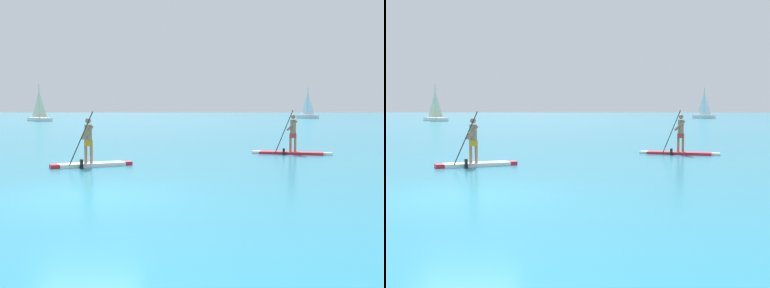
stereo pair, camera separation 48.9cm
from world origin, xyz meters
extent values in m
plane|color=teal|center=(0.00, 0.00, 0.00)|extent=(440.00, 440.00, 0.00)
cube|color=white|center=(-1.24, 6.23, 0.07)|extent=(2.40, 1.63, 0.14)
cube|color=red|center=(-2.43, 5.66, 0.07)|extent=(0.47, 0.55, 0.14)
cube|color=red|center=(-0.06, 6.81, 0.07)|extent=(0.44, 0.49, 0.14)
cylinder|color=#997051|center=(-1.44, 6.14, 0.54)|extent=(0.11, 0.11, 0.80)
cylinder|color=#997051|center=(-1.26, 6.23, 0.54)|extent=(0.11, 0.11, 0.80)
cube|color=orange|center=(-1.35, 6.18, 0.85)|extent=(0.33, 0.31, 0.22)
cylinder|color=#997051|center=(-1.35, 6.18, 1.22)|extent=(0.26, 0.26, 0.58)
sphere|color=#997051|center=(-1.35, 6.18, 1.65)|extent=(0.21, 0.21, 0.21)
cylinder|color=#997051|center=(-1.32, 6.02, 1.22)|extent=(0.40, 0.25, 0.53)
cylinder|color=#997051|center=(-1.46, 6.30, 1.22)|extent=(0.40, 0.25, 0.53)
cylinder|color=black|center=(-1.47, 5.64, 1.05)|extent=(0.78, 0.41, 1.87)
cube|color=black|center=(-1.47, 5.64, 0.16)|extent=(0.16, 0.21, 0.32)
cube|color=red|center=(6.72, 11.45, 0.06)|extent=(2.93, 1.40, 0.11)
cube|color=white|center=(5.17, 11.88, 0.06)|extent=(0.47, 0.54, 0.11)
cube|color=white|center=(8.26, 11.02, 0.06)|extent=(0.45, 0.48, 0.11)
cylinder|color=#997051|center=(6.67, 11.46, 0.53)|extent=(0.11, 0.11, 0.83)
cylinder|color=#997051|center=(6.87, 11.40, 0.53)|extent=(0.11, 0.11, 0.83)
cube|color=red|center=(6.77, 11.43, 0.86)|extent=(0.31, 0.28, 0.22)
cylinder|color=#997051|center=(6.77, 11.43, 1.26)|extent=(0.26, 0.26, 0.63)
sphere|color=#997051|center=(6.77, 11.43, 1.71)|extent=(0.21, 0.21, 0.21)
cylinder|color=#997051|center=(6.68, 11.30, 1.30)|extent=(0.46, 0.21, 0.49)
cylinder|color=#997051|center=(6.77, 11.59, 1.30)|extent=(0.46, 0.21, 0.49)
cylinder|color=black|center=(6.32, 11.11, 1.04)|extent=(0.77, 0.25, 1.93)
cube|color=black|center=(6.32, 11.11, 0.13)|extent=(0.13, 0.21, 0.32)
cube|color=white|center=(-23.54, 68.54, 0.28)|extent=(5.39, 6.14, 0.56)
cylinder|color=#B2B2B7|center=(-23.54, 68.54, 3.18)|extent=(0.12, 0.12, 5.23)
pyramid|color=beige|center=(-23.54, 68.54, 2.73)|extent=(2.35, 1.81, 4.13)
cube|color=white|center=(22.77, 91.64, 0.35)|extent=(4.38, 3.34, 0.69)
cylinder|color=#B2B2B7|center=(22.77, 91.64, 3.39)|extent=(0.12, 0.12, 5.40)
pyramid|color=white|center=(22.77, 91.64, 3.08)|extent=(1.73, 1.07, 4.57)
camera|label=1|loc=(2.91, -12.12, 2.10)|focal=48.50mm
camera|label=2|loc=(3.40, -12.10, 2.10)|focal=48.50mm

